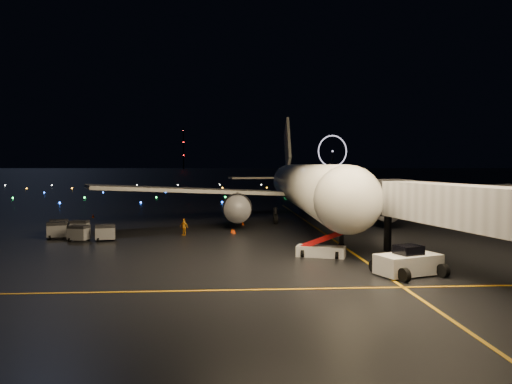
# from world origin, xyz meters

# --- Properties ---
(ground) EXTENTS (2000.00, 2000.00, 0.00)m
(ground) POSITION_xyz_m (0.00, 300.00, 0.00)
(ground) COLOR black
(ground) RESTS_ON ground
(lane_centre) EXTENTS (0.25, 80.00, 0.02)m
(lane_centre) POSITION_xyz_m (12.00, 15.00, 0.01)
(lane_centre) COLOR orange
(lane_centre) RESTS_ON ground
(lane_cross) EXTENTS (60.00, 0.25, 0.02)m
(lane_cross) POSITION_xyz_m (-5.00, -10.00, 0.01)
(lane_cross) COLOR orange
(lane_cross) RESTS_ON ground
(airliner) EXTENTS (59.84, 57.02, 16.47)m
(airliner) POSITION_xyz_m (11.57, 26.96, 8.23)
(airliner) COLOR silver
(airliner) RESTS_ON ground
(pushback_tug) EXTENTS (5.07, 3.78, 2.16)m
(pushback_tug) POSITION_xyz_m (13.65, -6.52, 1.08)
(pushback_tug) COLOR silver
(pushback_tug) RESTS_ON ground
(belt_loader) EXTENTS (6.26, 3.60, 2.94)m
(belt_loader) POSITION_xyz_m (8.80, 1.02, 1.47)
(belt_loader) COLOR silver
(belt_loader) RESTS_ON ground
(crew_c) EXTENTS (1.15, 1.01, 1.86)m
(crew_c) POSITION_xyz_m (-4.03, 14.79, 0.93)
(crew_c) COLOR orange
(crew_c) RESTS_ON ground
(safety_cone_0) EXTENTS (0.57, 0.57, 0.50)m
(safety_cone_0) POSITION_xyz_m (1.62, 15.94, 0.25)
(safety_cone_0) COLOR #E53903
(safety_cone_0) RESTS_ON ground
(safety_cone_1) EXTENTS (0.58, 0.58, 0.51)m
(safety_cone_1) POSITION_xyz_m (2.95, 23.96, 0.26)
(safety_cone_1) COLOR #E53903
(safety_cone_1) RESTS_ON ground
(safety_cone_2) EXTENTS (0.48, 0.48, 0.47)m
(safety_cone_2) POSITION_xyz_m (1.43, 16.54, 0.24)
(safety_cone_2) COLOR #E53903
(safety_cone_2) RESTS_ON ground
(safety_cone_3) EXTENTS (0.48, 0.48, 0.47)m
(safety_cone_3) POSITION_xyz_m (-19.05, 34.60, 0.23)
(safety_cone_3) COLOR #E53903
(safety_cone_3) RESTS_ON ground
(ferris_wheel) EXTENTS (49.33, 16.80, 52.00)m
(ferris_wheel) POSITION_xyz_m (170.00, 720.00, 26.00)
(ferris_wheel) COLOR black
(ferris_wheel) RESTS_ON ground
(radio_mast) EXTENTS (1.80, 1.80, 64.00)m
(radio_mast) POSITION_xyz_m (-60.00, 740.00, 32.00)
(radio_mast) COLOR black
(radio_mast) RESTS_ON ground
(taxiway_lights) EXTENTS (164.00, 92.00, 0.36)m
(taxiway_lights) POSITION_xyz_m (0.00, 106.00, 0.18)
(taxiway_lights) COLOR black
(taxiway_lights) RESTS_ON ground
(baggage_cart_0) EXTENTS (2.27, 1.89, 1.66)m
(baggage_cart_0) POSITION_xyz_m (-14.55, 11.19, 0.83)
(baggage_cart_0) COLOR gray
(baggage_cart_0) RESTS_ON ground
(baggage_cart_1) EXTENTS (2.22, 1.76, 1.69)m
(baggage_cart_1) POSITION_xyz_m (-11.88, 11.32, 0.84)
(baggage_cart_1) COLOR gray
(baggage_cart_1) RESTS_ON ground
(baggage_cart_2) EXTENTS (1.97, 1.46, 1.59)m
(baggage_cart_2) POSITION_xyz_m (-15.87, 16.27, 0.80)
(baggage_cart_2) COLOR gray
(baggage_cart_2) RESTS_ON ground
(baggage_cart_3) EXTENTS (2.42, 2.03, 1.75)m
(baggage_cart_3) POSITION_xyz_m (-17.49, 13.38, 0.88)
(baggage_cart_3) COLOR gray
(baggage_cart_3) RESTS_ON ground
(baggage_cart_4) EXTENTS (2.34, 1.99, 1.68)m
(baggage_cart_4) POSITION_xyz_m (-18.25, 16.54, 0.84)
(baggage_cart_4) COLOR gray
(baggage_cart_4) RESTS_ON ground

